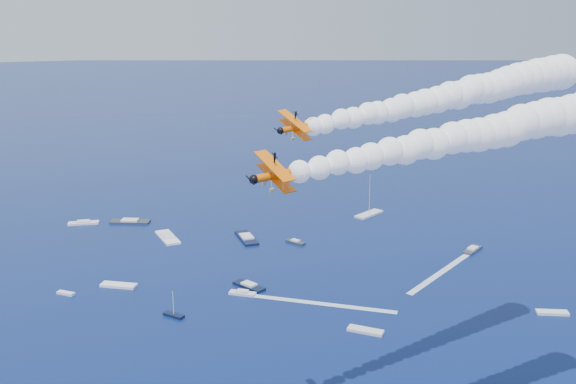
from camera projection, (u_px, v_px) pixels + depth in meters
name	position (u px, v px, depth m)	size (l,w,h in m)	color
biplane_lead	(296.00, 128.00, 97.54)	(6.40, 7.17, 4.32)	orange
biplane_trail	(278.00, 175.00, 79.78)	(7.18, 8.06, 4.85)	#F96605
smoke_trail_lead	(454.00, 95.00, 114.47)	(65.11, 21.14, 12.06)	white
smoke_trail_trail	(487.00, 132.00, 93.50)	(66.36, 14.25, 12.06)	white
spectator_boats	(172.00, 270.00, 195.40)	(223.62, 172.60, 0.70)	silver
boat_wakes	(247.00, 322.00, 163.40)	(171.58, 53.42, 0.04)	white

